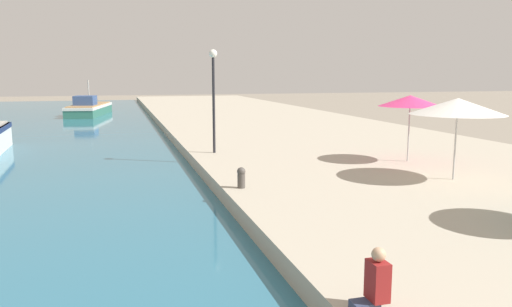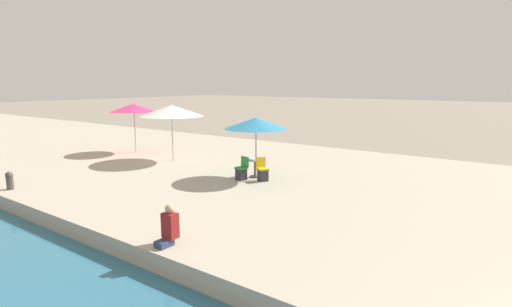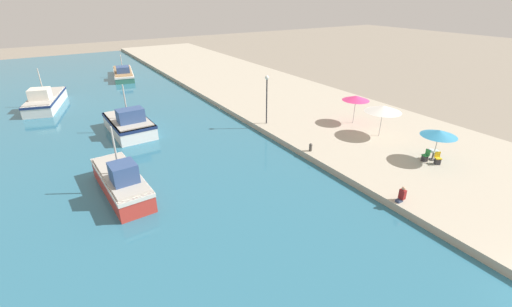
% 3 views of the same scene
% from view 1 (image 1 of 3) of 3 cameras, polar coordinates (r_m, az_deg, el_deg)
% --- Properties ---
extents(quay_promenade, '(16.00, 90.00, 0.53)m').
position_cam_1_polar(quay_promenade, '(36.41, 2.15, 3.15)').
color(quay_promenade, '#B2A893').
rests_on(quay_promenade, ground_plane).
extents(fishing_boat_distant, '(4.21, 9.69, 3.39)m').
position_cam_1_polar(fishing_boat_distant, '(51.54, -18.53, 4.94)').
color(fishing_boat_distant, '#33705B').
rests_on(fishing_boat_distant, water_basin).
extents(cafe_umbrella_white, '(3.07, 3.07, 2.72)m').
position_cam_1_polar(cafe_umbrella_white, '(17.74, 22.05, 5.02)').
color(cafe_umbrella_white, '#B7B7B7').
rests_on(cafe_umbrella_white, quay_promenade).
extents(cafe_umbrella_striped, '(2.51, 2.51, 2.67)m').
position_cam_1_polar(cafe_umbrella_striped, '(20.89, 17.22, 5.77)').
color(cafe_umbrella_striped, '#B7B7B7').
rests_on(cafe_umbrella_striped, quay_promenade).
extents(person_at_quay, '(0.53, 0.36, 0.98)m').
position_cam_1_polar(person_at_quay, '(7.88, 13.44, -14.20)').
color(person_at_quay, '#333D5B').
rests_on(person_at_quay, quay_promenade).
extents(mooring_bollard, '(0.26, 0.26, 0.65)m').
position_cam_1_polar(mooring_bollard, '(15.48, -1.70, -2.70)').
color(mooring_bollard, '#4C4742').
rests_on(mooring_bollard, quay_promenade).
extents(lamppost, '(0.36, 0.36, 4.56)m').
position_cam_1_polar(lamppost, '(22.22, -4.89, 8.00)').
color(lamppost, '#232328').
rests_on(lamppost, quay_promenade).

